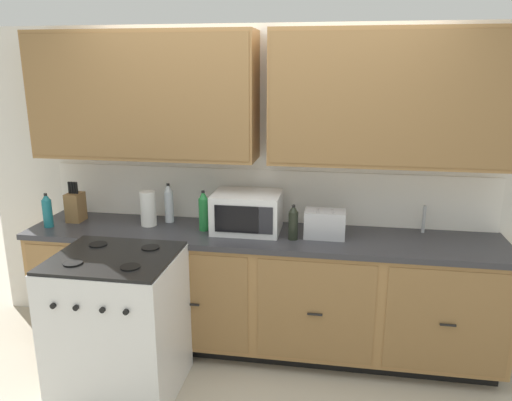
{
  "coord_description": "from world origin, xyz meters",
  "views": [
    {
      "loc": [
        0.53,
        -3.0,
        2.08
      ],
      "look_at": [
        -0.02,
        0.27,
        1.17
      ],
      "focal_mm": 34.68,
      "sensor_mm": 36.0,
      "label": 1
    }
  ],
  "objects_px": {
    "bottle_dark": "(293,223)",
    "stove_range": "(119,324)",
    "microwave": "(247,212)",
    "bottle_clear": "(169,203)",
    "paper_towel_roll": "(148,209)",
    "bottle_teal": "(47,211)",
    "bottle_green": "(204,211)",
    "toaster": "(325,224)",
    "knife_block": "(75,206)"
  },
  "relations": [
    {
      "from": "bottle_dark",
      "to": "stove_range",
      "type": "bearing_deg",
      "value": -152.87
    },
    {
      "from": "microwave",
      "to": "bottle_dark",
      "type": "bearing_deg",
      "value": -20.6
    },
    {
      "from": "bottle_clear",
      "to": "bottle_dark",
      "type": "height_order",
      "value": "bottle_clear"
    },
    {
      "from": "microwave",
      "to": "paper_towel_roll",
      "type": "distance_m",
      "value": 0.75
    },
    {
      "from": "stove_range",
      "to": "bottle_teal",
      "type": "distance_m",
      "value": 1.08
    },
    {
      "from": "microwave",
      "to": "bottle_green",
      "type": "distance_m",
      "value": 0.31
    },
    {
      "from": "paper_towel_roll",
      "to": "bottle_teal",
      "type": "height_order",
      "value": "paper_towel_roll"
    },
    {
      "from": "microwave",
      "to": "toaster",
      "type": "xyz_separation_m",
      "value": [
        0.56,
        -0.04,
        -0.04
      ]
    },
    {
      "from": "toaster",
      "to": "paper_towel_roll",
      "type": "distance_m",
      "value": 1.31
    },
    {
      "from": "bottle_teal",
      "to": "bottle_dark",
      "type": "bearing_deg",
      "value": 0.85
    },
    {
      "from": "bottle_teal",
      "to": "bottle_clear",
      "type": "relative_size",
      "value": 0.85
    },
    {
      "from": "toaster",
      "to": "bottle_teal",
      "type": "relative_size",
      "value": 1.1
    },
    {
      "from": "knife_block",
      "to": "bottle_green",
      "type": "xyz_separation_m",
      "value": [
        1.03,
        -0.05,
        0.03
      ]
    },
    {
      "from": "microwave",
      "to": "bottle_teal",
      "type": "xyz_separation_m",
      "value": [
        -1.47,
        -0.16,
        -0.02
      ]
    },
    {
      "from": "paper_towel_roll",
      "to": "bottle_green",
      "type": "xyz_separation_m",
      "value": [
        0.44,
        -0.04,
        0.01
      ]
    },
    {
      "from": "microwave",
      "to": "bottle_teal",
      "type": "bearing_deg",
      "value": -173.91
    },
    {
      "from": "stove_range",
      "to": "bottle_clear",
      "type": "bearing_deg",
      "value": 83.2
    },
    {
      "from": "microwave",
      "to": "toaster",
      "type": "height_order",
      "value": "microwave"
    },
    {
      "from": "toaster",
      "to": "paper_towel_roll",
      "type": "relative_size",
      "value": 1.08
    },
    {
      "from": "knife_block",
      "to": "microwave",
      "type": "bearing_deg",
      "value": -0.51
    },
    {
      "from": "microwave",
      "to": "bottle_dark",
      "type": "relative_size",
      "value": 1.95
    },
    {
      "from": "bottle_dark",
      "to": "toaster",
      "type": "bearing_deg",
      "value": 22.26
    },
    {
      "from": "knife_block",
      "to": "bottle_green",
      "type": "height_order",
      "value": "knife_block"
    },
    {
      "from": "microwave",
      "to": "bottle_clear",
      "type": "xyz_separation_m",
      "value": [
        -0.62,
        0.11,
        0.01
      ]
    },
    {
      "from": "knife_block",
      "to": "bottle_teal",
      "type": "relative_size",
      "value": 1.21
    },
    {
      "from": "stove_range",
      "to": "knife_block",
      "type": "bearing_deg",
      "value": 132.21
    },
    {
      "from": "toaster",
      "to": "bottle_teal",
      "type": "height_order",
      "value": "bottle_teal"
    },
    {
      "from": "stove_range",
      "to": "knife_block",
      "type": "height_order",
      "value": "knife_block"
    },
    {
      "from": "knife_block",
      "to": "paper_towel_roll",
      "type": "distance_m",
      "value": 0.59
    },
    {
      "from": "knife_block",
      "to": "bottle_dark",
      "type": "xyz_separation_m",
      "value": [
        1.68,
        -0.14,
        0.0
      ]
    },
    {
      "from": "toaster",
      "to": "bottle_teal",
      "type": "distance_m",
      "value": 2.03
    },
    {
      "from": "bottle_clear",
      "to": "toaster",
      "type": "bearing_deg",
      "value": -7.3
    },
    {
      "from": "bottle_dark",
      "to": "bottle_green",
      "type": "distance_m",
      "value": 0.66
    },
    {
      "from": "bottle_clear",
      "to": "bottle_green",
      "type": "xyz_separation_m",
      "value": [
        0.31,
        -0.15,
        -0.0
      ]
    },
    {
      "from": "bottle_teal",
      "to": "bottle_green",
      "type": "distance_m",
      "value": 1.16
    },
    {
      "from": "knife_block",
      "to": "bottle_dark",
      "type": "height_order",
      "value": "knife_block"
    },
    {
      "from": "toaster",
      "to": "bottle_dark",
      "type": "xyz_separation_m",
      "value": [
        -0.21,
        -0.09,
        0.02
      ]
    },
    {
      "from": "bottle_teal",
      "to": "bottle_dark",
      "type": "xyz_separation_m",
      "value": [
        1.81,
        0.03,
        -0.0
      ]
    },
    {
      "from": "microwave",
      "to": "paper_towel_roll",
      "type": "relative_size",
      "value": 1.85
    },
    {
      "from": "microwave",
      "to": "paper_towel_roll",
      "type": "height_order",
      "value": "microwave"
    },
    {
      "from": "stove_range",
      "to": "toaster",
      "type": "relative_size",
      "value": 3.39
    },
    {
      "from": "bottle_teal",
      "to": "bottle_dark",
      "type": "distance_m",
      "value": 1.81
    },
    {
      "from": "microwave",
      "to": "paper_towel_roll",
      "type": "xyz_separation_m",
      "value": [
        -0.75,
        0.0,
        -0.01
      ]
    },
    {
      "from": "bottle_teal",
      "to": "bottle_dark",
      "type": "height_order",
      "value": "bottle_teal"
    },
    {
      "from": "knife_block",
      "to": "bottle_teal",
      "type": "height_order",
      "value": "knife_block"
    },
    {
      "from": "stove_range",
      "to": "bottle_clear",
      "type": "relative_size",
      "value": 3.15
    },
    {
      "from": "bottle_teal",
      "to": "bottle_clear",
      "type": "xyz_separation_m",
      "value": [
        0.85,
        0.27,
        0.02
      ]
    },
    {
      "from": "paper_towel_roll",
      "to": "bottle_dark",
      "type": "bearing_deg",
      "value": -6.86
    },
    {
      "from": "paper_towel_roll",
      "to": "toaster",
      "type": "bearing_deg",
      "value": -1.97
    },
    {
      "from": "stove_range",
      "to": "bottle_dark",
      "type": "bearing_deg",
      "value": 27.13
    }
  ]
}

